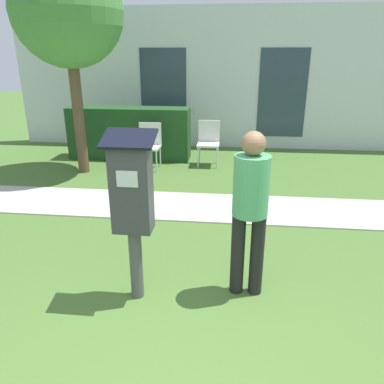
# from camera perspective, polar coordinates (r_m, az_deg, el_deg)

# --- Properties ---
(sidewalk) EXTENTS (12.00, 1.10, 0.02)m
(sidewalk) POSITION_cam_1_polar(r_m,az_deg,el_deg) (5.64, 2.81, -2.31)
(sidewalk) COLOR #B7B2A8
(sidewalk) RESTS_ON ground
(building_facade) EXTENTS (10.00, 0.26, 3.20)m
(building_facade) POSITION_cam_1_polar(r_m,az_deg,el_deg) (9.26, 4.67, 16.71)
(building_facade) COLOR silver
(building_facade) RESTS_ON ground
(parking_meter) EXTENTS (0.44, 0.31, 1.59)m
(parking_meter) POSITION_cam_1_polar(r_m,az_deg,el_deg) (3.29, -9.12, -0.74)
(parking_meter) COLOR #4C4C4C
(parking_meter) RESTS_ON ground
(person_standing) EXTENTS (0.32, 0.32, 1.58)m
(person_standing) POSITION_cam_1_polar(r_m,az_deg,el_deg) (3.38, 8.86, -1.71)
(person_standing) COLOR black
(person_standing) RESTS_ON ground
(outdoor_chair_left) EXTENTS (0.44, 0.44, 0.90)m
(outdoor_chair_left) POSITION_cam_1_polar(r_m,az_deg,el_deg) (7.53, -6.51, 7.57)
(outdoor_chair_left) COLOR silver
(outdoor_chair_left) RESTS_ON ground
(outdoor_chair_middle) EXTENTS (0.44, 0.44, 0.90)m
(outdoor_chair_middle) POSITION_cam_1_polar(r_m,az_deg,el_deg) (7.74, 2.55, 8.03)
(outdoor_chair_middle) COLOR silver
(outdoor_chair_middle) RESTS_ON ground
(hedge_row) EXTENTS (2.61, 0.60, 1.10)m
(hedge_row) POSITION_cam_1_polar(r_m,az_deg,el_deg) (8.35, -9.48, 8.84)
(hedge_row) COLOR #1E471E
(hedge_row) RESTS_ON ground
(tree) EXTENTS (1.90, 1.90, 3.82)m
(tree) POSITION_cam_1_polar(r_m,az_deg,el_deg) (7.37, -18.43, 24.59)
(tree) COLOR brown
(tree) RESTS_ON ground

